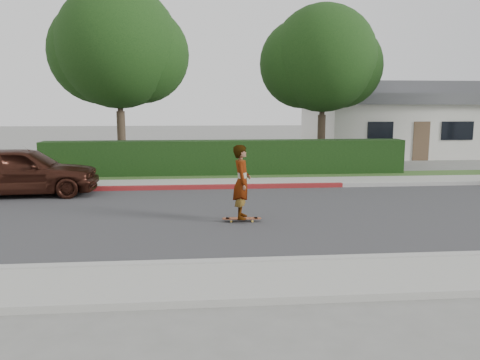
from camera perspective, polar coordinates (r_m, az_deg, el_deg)
The scene contains 16 objects.
ground at distance 13.25m, azimuth 13.43°, elevation -3.93°, with size 120.00×120.00×0.00m, color slate.
road at distance 13.25m, azimuth 13.43°, elevation -3.90°, with size 60.00×8.00×0.01m, color #2D2D30.
curb_near at distance 9.58m, azimuth 21.30°, elevation -8.83°, with size 60.00×0.20×0.15m, color #9E9E99.
sidewalk_near at distance 8.83m, azimuth 23.91°, elevation -10.60°, with size 60.00×1.60×0.12m, color gray.
curb_far at distance 17.10m, azimuth 9.10°, elevation -0.66°, with size 60.00×0.20×0.15m, color #9E9E99.
curb_red_section at distance 16.60m, azimuth -7.88°, elevation -0.91°, with size 12.00×0.21×0.15m, color maroon.
sidewalk_far at distance 17.96m, azimuth 8.40°, elevation -0.23°, with size 60.00×1.60×0.12m, color gray.
planting_strip at distance 19.51m, azimuth 7.31°, elevation 0.49°, with size 60.00×1.60×0.10m, color #2D4C1E.
hedge at distance 19.59m, azimuth -1.64°, elevation 2.66°, with size 15.00×1.00×1.50m, color black.
flowering_shrub at distance 20.02m, azimuth -22.00°, elevation 0.94°, with size 1.40×1.00×0.90m.
tree_left at distance 21.32m, azimuth -14.59°, elevation 15.05°, with size 5.99×5.21×8.00m.
tree_center at distance 22.25m, azimuth 9.95°, elevation 14.00°, with size 5.66×4.84×7.44m.
house at distance 30.76m, azimuth 18.35°, elevation 7.01°, with size 10.60×8.60×4.30m.
skateboard at distance 11.89m, azimuth 0.22°, elevation -4.73°, with size 1.00×0.24×0.09m.
skateboarder at distance 11.70m, azimuth 0.22°, elevation -0.23°, with size 0.68×0.44×1.86m, color white.
car_maroon at distance 16.86m, azimuth -24.98°, elevation 1.01°, with size 1.92×4.78×1.63m, color #321710.
Camera 1 is at (-4.18, -12.24, 2.90)m, focal length 35.00 mm.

